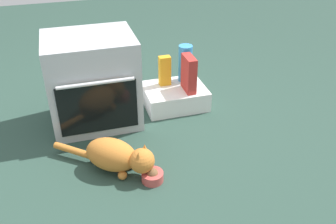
# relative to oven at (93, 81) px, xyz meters

# --- Properties ---
(ground) EXTENTS (8.00, 8.00, 0.00)m
(ground) POSITION_rel_oven_xyz_m (0.08, -0.44, -0.33)
(ground) COLOR #284238
(oven) EXTENTS (0.62, 0.55, 0.66)m
(oven) POSITION_rel_oven_xyz_m (0.00, 0.00, 0.00)
(oven) COLOR #B7BABF
(oven) RESTS_ON ground
(pantry_cabinet) EXTENTS (0.48, 0.38, 0.16)m
(pantry_cabinet) POSITION_rel_oven_xyz_m (0.63, 0.05, -0.25)
(pantry_cabinet) COLOR white
(pantry_cabinet) RESTS_ON ground
(food_bowl) EXTENTS (0.13, 0.13, 0.09)m
(food_bowl) POSITION_rel_oven_xyz_m (0.23, -0.78, -0.29)
(food_bowl) COLOR #C64C47
(food_bowl) RESTS_ON ground
(cat) EXTENTS (0.59, 0.49, 0.22)m
(cat) POSITION_rel_oven_xyz_m (0.05, -0.63, -0.21)
(cat) COLOR #C6752D
(cat) RESTS_ON ground
(water_bottle) EXTENTS (0.11, 0.11, 0.30)m
(water_bottle) POSITION_rel_oven_xyz_m (0.75, 0.15, -0.02)
(water_bottle) COLOR #388CD1
(water_bottle) RESTS_ON pantry_cabinet
(juice_carton) EXTENTS (0.09, 0.06, 0.24)m
(juice_carton) POSITION_rel_oven_xyz_m (0.57, 0.12, -0.05)
(juice_carton) COLOR orange
(juice_carton) RESTS_ON pantry_cabinet
(cereal_box) EXTENTS (0.07, 0.18, 0.28)m
(cereal_box) POSITION_rel_oven_xyz_m (0.72, -0.02, -0.03)
(cereal_box) COLOR #B72D28
(cereal_box) RESTS_ON pantry_cabinet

